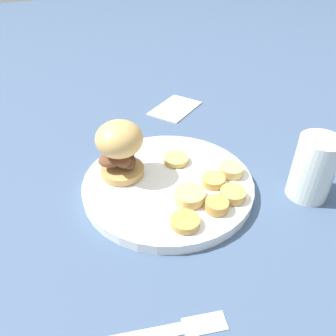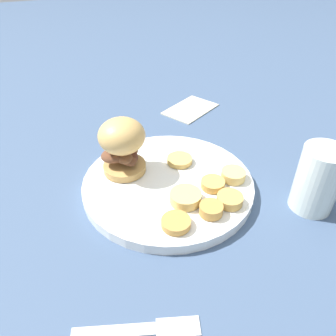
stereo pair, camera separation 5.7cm
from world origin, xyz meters
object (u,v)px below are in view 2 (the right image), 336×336
at_px(sandwich, 122,145).
at_px(fork, 139,329).
at_px(dinner_plate, 168,183).
at_px(drinking_glass, 318,180).

relative_size(sandwich, fork, 0.69).
xyz_separation_m(dinner_plate, fork, (0.12, 0.23, -0.01)).
xyz_separation_m(dinner_plate, sandwich, (0.06, -0.06, 0.06)).
distance_m(dinner_plate, sandwich, 0.11).
height_order(sandwich, drinking_glass, sandwich).
bearing_deg(sandwich, drinking_glass, 146.01).
relative_size(dinner_plate, sandwich, 2.92).
distance_m(sandwich, drinking_glass, 0.33).
bearing_deg(sandwich, dinner_plate, 139.26).
bearing_deg(dinner_plate, sandwich, -40.74).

